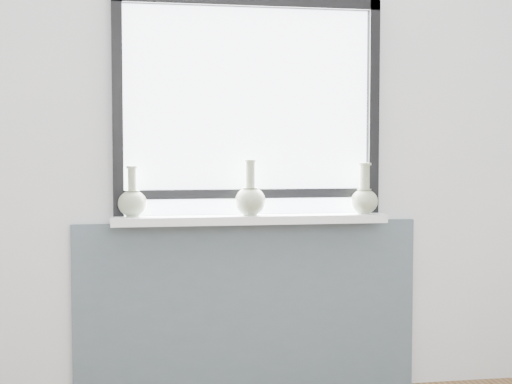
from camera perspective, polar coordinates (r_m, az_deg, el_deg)
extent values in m
cube|color=silver|center=(3.51, -0.70, 4.80)|extent=(3.60, 0.02, 2.60)
cube|color=#4F5C6A|center=(3.57, -0.61, -9.29)|extent=(1.70, 0.03, 0.86)
cube|color=white|center=(3.43, -0.44, -2.19)|extent=(1.32, 0.18, 0.04)
cube|color=black|center=(3.43, -11.02, 6.87)|extent=(0.05, 0.06, 1.05)
cube|color=black|center=(3.62, 9.32, 6.69)|extent=(0.05, 0.06, 1.05)
cube|color=black|center=(3.54, -0.58, 14.99)|extent=(1.30, 0.06, 0.05)
cube|color=black|center=(3.47, -0.57, -0.14)|extent=(1.20, 0.05, 0.04)
cube|color=white|center=(3.49, -0.64, 6.45)|extent=(1.20, 0.01, 1.00)
cylinder|color=#9DAC8A|center=(3.39, -9.84, -1.89)|extent=(0.06, 0.06, 0.01)
ellipsoid|color=#9DAC8A|center=(3.38, -9.85, -0.91)|extent=(0.14, 0.14, 0.12)
cone|color=#9DAC8A|center=(3.38, -9.86, -0.11)|extent=(0.07, 0.07, 0.03)
cylinder|color=#9DAC8A|center=(3.38, -9.87, 0.85)|extent=(0.04, 0.04, 0.12)
cylinder|color=#9DAC8A|center=(3.37, -9.88, 1.97)|extent=(0.05, 0.05, 0.01)
cylinder|color=#9DAC8A|center=(3.40, -0.46, -1.83)|extent=(0.07, 0.07, 0.01)
ellipsoid|color=#9DAC8A|center=(3.40, -0.46, -0.75)|extent=(0.15, 0.15, 0.14)
cone|color=#9DAC8A|center=(3.39, -0.46, 0.12)|extent=(0.08, 0.08, 0.03)
cylinder|color=#9DAC8A|center=(3.39, -0.46, 1.23)|extent=(0.05, 0.05, 0.14)
cylinder|color=#9DAC8A|center=(3.39, -0.46, 2.49)|extent=(0.06, 0.06, 0.01)
cylinder|color=#9DAC8A|center=(3.53, 8.65, -1.68)|extent=(0.06, 0.06, 0.01)
ellipsoid|color=#9DAC8A|center=(3.53, 8.66, -0.75)|extent=(0.13, 0.13, 0.12)
cone|color=#9DAC8A|center=(3.52, 8.66, 0.00)|extent=(0.07, 0.07, 0.03)
cylinder|color=#9DAC8A|center=(3.52, 8.67, 1.04)|extent=(0.05, 0.05, 0.14)
cylinder|color=#9DAC8A|center=(3.52, 8.68, 2.23)|extent=(0.07, 0.07, 0.01)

